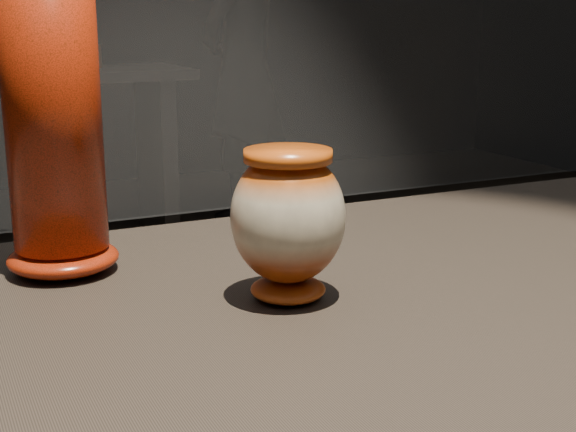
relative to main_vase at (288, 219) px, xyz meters
name	(u,v)px	position (x,y,z in m)	size (l,w,h in m)	color
main_vase	(288,219)	(0.00, 0.00, 0.00)	(0.12, 0.12, 0.15)	maroon
tall_vase	(52,103)	(-0.19, 0.18, 0.10)	(0.15, 0.15, 0.38)	#B2230B
back_vase_right	(94,56)	(0.55, 3.43, -0.03)	(0.08, 0.08, 0.11)	brown
visitor	(244,68)	(1.41, 3.55, -0.11)	(0.63, 0.42, 1.74)	black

